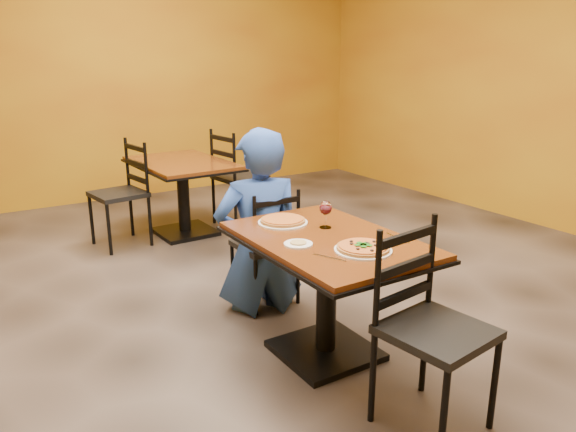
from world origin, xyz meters
TOP-DOWN VIEW (x-y plane):
  - floor at (0.00, 0.00)m, footprint 7.00×8.00m
  - wall_back at (0.00, 4.00)m, footprint 7.00×0.01m
  - table_main at (0.00, -0.50)m, footprint 0.83×1.23m
  - table_second at (0.17, 2.17)m, footprint 0.87×1.25m
  - chair_main_near at (0.04, -1.32)m, footprint 0.51×0.51m
  - chair_main_far at (0.07, 0.36)m, footprint 0.39×0.39m
  - chair_second_left at (-0.47, 2.17)m, footprint 0.51×0.51m
  - chair_second_right at (0.81, 2.17)m, footprint 0.52×0.52m
  - diner at (-0.01, 0.30)m, footprint 0.72×0.56m
  - plate_main at (0.02, -0.79)m, footprint 0.31×0.31m
  - pizza_main at (0.02, -0.79)m, footprint 0.28×0.28m
  - plate_far at (-0.07, -0.13)m, footprint 0.31×0.31m
  - pizza_far at (-0.07, -0.13)m, footprint 0.28×0.28m
  - side_plate at (-0.22, -0.52)m, footprint 0.16×0.16m
  - dip at (-0.22, -0.52)m, footprint 0.09×0.09m
  - wine_glass at (0.10, -0.34)m, footprint 0.08×0.08m
  - fork at (-0.19, -0.78)m, footprint 0.10×0.18m
  - knife at (0.33, -0.73)m, footprint 0.03×0.21m

SIDE VIEW (x-z plane):
  - floor at x=0.00m, z-range -0.01..0.01m
  - chair_main_far at x=0.07m, z-range 0.00..0.86m
  - chair_second_left at x=-0.47m, z-range 0.00..0.99m
  - chair_main_near at x=0.04m, z-range 0.00..1.00m
  - chair_second_right at x=0.81m, z-range 0.00..1.02m
  - table_second at x=0.17m, z-range 0.18..0.93m
  - table_main at x=0.00m, z-range 0.18..0.93m
  - diner at x=-0.01m, z-range 0.00..1.30m
  - fork at x=-0.19m, z-range 0.75..0.75m
  - knife at x=0.33m, z-range 0.75..0.75m
  - plate_main at x=0.02m, z-range 0.75..0.76m
  - plate_far at x=-0.07m, z-range 0.75..0.76m
  - side_plate at x=-0.22m, z-range 0.75..0.76m
  - dip at x=-0.22m, z-range 0.76..0.77m
  - pizza_main at x=0.02m, z-range 0.76..0.78m
  - pizza_far at x=-0.07m, z-range 0.76..0.78m
  - wine_glass at x=0.10m, z-range 0.75..0.93m
  - wall_back at x=0.00m, z-range 0.00..3.00m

